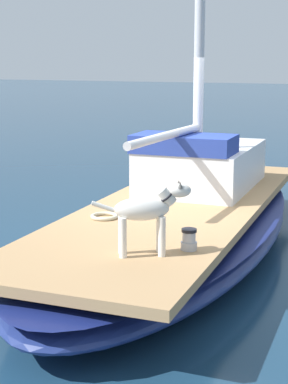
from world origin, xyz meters
TOP-DOWN VIEW (x-y plane):
  - ground_plane at (0.00, 0.00)m, footprint 120.00×120.00m
  - sailboat_main at (0.00, 0.00)m, footprint 2.99×7.39m
  - cabin_house at (-0.08, 1.11)m, footprint 1.54×2.31m
  - dog_white at (0.53, -2.08)m, footprint 0.84×0.56m
  - deck_winch at (0.84, -1.77)m, footprint 0.16×0.16m
  - coiled_rope at (-0.50, -1.03)m, footprint 0.32×0.32m

SIDE VIEW (x-z plane):
  - ground_plane at x=0.00m, z-range 0.00..0.00m
  - sailboat_main at x=0.00m, z-range 0.01..0.67m
  - coiled_rope at x=-0.50m, z-range 0.66..0.70m
  - deck_winch at x=0.84m, z-range 0.65..0.86m
  - cabin_house at x=-0.08m, z-range 0.59..1.43m
  - dog_white at x=0.53m, z-range 0.73..1.43m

